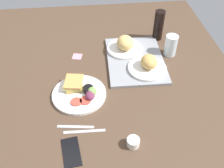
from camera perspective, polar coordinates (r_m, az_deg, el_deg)
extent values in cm
cube|color=#4C3828|center=(135.20, -1.35, -1.18)|extent=(190.00, 150.00, 3.00)
cube|color=gray|center=(151.01, 5.32, 5.50)|extent=(45.74, 34.02, 1.60)
cylinder|color=white|center=(157.15, 2.91, 8.09)|extent=(21.87, 21.87, 1.40)
ellipsoid|color=#DBB266|center=(153.95, 3.02, 9.38)|extent=(11.80, 10.19, 8.04)
cylinder|color=white|center=(143.54, 8.01, 3.60)|extent=(21.83, 21.83, 1.40)
ellipsoid|color=tan|center=(141.32, 8.43, 5.06)|extent=(10.54, 9.10, 7.19)
cylinder|color=white|center=(130.48, -7.47, -2.31)|extent=(27.82, 27.82, 1.60)
cube|color=tan|center=(133.52, -8.62, -0.22)|extent=(11.97, 10.22, 1.40)
cube|color=#B2C66B|center=(132.69, -8.68, 0.15)|extent=(11.89, 10.11, 1.00)
cube|color=tan|center=(131.87, -8.73, 0.52)|extent=(12.28, 10.62, 1.40)
cylinder|color=#D14738|center=(125.42, -8.11, -4.04)|extent=(5.60, 5.60, 0.80)
cylinder|color=#D14738|center=(125.47, -6.09, -3.75)|extent=(5.60, 5.60, 0.80)
cylinder|color=black|center=(129.14, -5.41, -1.23)|extent=(5.20, 5.20, 3.00)
cylinder|color=#EFEACC|center=(128.37, -5.44, -0.88)|extent=(4.26, 4.26, 0.60)
ellipsoid|color=#729E4C|center=(127.44, -4.57, -1.74)|extent=(6.00, 4.80, 3.60)
ellipsoid|color=#6B2D47|center=(125.71, -5.02, -2.59)|extent=(6.00, 4.80, 3.60)
cylinder|color=silver|center=(156.34, 13.23, 8.55)|extent=(7.39, 7.39, 13.04)
cylinder|color=black|center=(167.85, 10.56, 13.01)|extent=(6.40, 6.40, 19.62)
cylinder|color=silver|center=(110.41, 4.85, -13.09)|extent=(5.60, 5.60, 4.00)
cube|color=#B7B7BC|center=(118.07, -8.30, -9.57)|extent=(3.67, 17.03, 0.50)
cube|color=#B7B7BC|center=(116.05, -6.29, -10.64)|extent=(2.02, 19.04, 0.50)
cube|color=black|center=(110.85, -9.25, -14.98)|extent=(15.30, 9.24, 0.80)
cube|color=pink|center=(155.64, -7.93, 6.24)|extent=(6.64, 6.64, 0.12)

